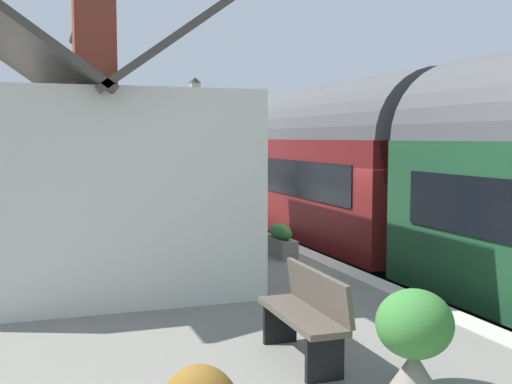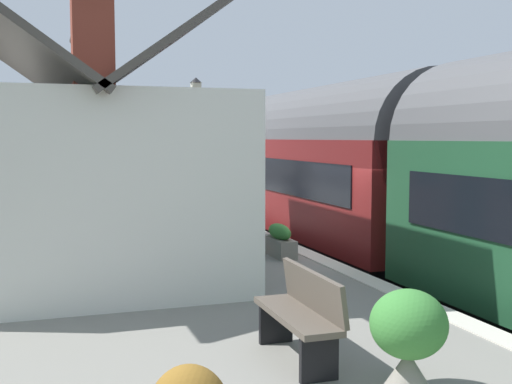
# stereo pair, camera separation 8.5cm
# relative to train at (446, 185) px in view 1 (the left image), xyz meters

# --- Properties ---
(ground_plane) EXTENTS (160.00, 160.00, 0.00)m
(ground_plane) POSITION_rel_train_xyz_m (1.44, 0.90, -2.22)
(ground_plane) COLOR #423D38
(platform) EXTENTS (32.00, 6.26, 0.88)m
(platform) POSITION_rel_train_xyz_m (1.44, 5.03, -1.78)
(platform) COLOR gray
(platform) RESTS_ON ground
(platform_edge_coping) EXTENTS (32.00, 0.36, 0.02)m
(platform_edge_coping) POSITION_rel_train_xyz_m (1.44, 2.08, -1.33)
(platform_edge_coping) COLOR beige
(platform_edge_coping) RESTS_ON platform
(rail_near) EXTENTS (52.00, 0.08, 0.14)m
(rail_near) POSITION_rel_train_xyz_m (1.44, -0.72, -2.15)
(rail_near) COLOR gray
(rail_near) RESTS_ON ground
(rail_far) EXTENTS (52.00, 0.08, 0.14)m
(rail_far) POSITION_rel_train_xyz_m (1.44, 0.72, -2.15)
(rail_far) COLOR gray
(rail_far) RESTS_ON ground
(train) EXTENTS (19.98, 2.73, 4.32)m
(train) POSITION_rel_train_xyz_m (0.00, 0.00, 0.00)
(train) COLOR black
(train) RESTS_ON ground
(station_building) EXTENTS (6.96, 4.38, 5.50)m
(station_building) POSITION_rel_train_xyz_m (1.59, 6.01, 0.19)
(station_building) COLOR white
(station_building) RESTS_ON platform
(bench_mid_platform) EXTENTS (1.41, 0.47, 0.88)m
(bench_mid_platform) POSITION_rel_train_xyz_m (10.76, 4.38, -0.86)
(bench_mid_platform) COLOR brown
(bench_mid_platform) RESTS_ON platform
(bench_by_lamp) EXTENTS (1.40, 0.45, 0.88)m
(bench_by_lamp) POSITION_rel_train_xyz_m (-3.87, 4.38, -0.86)
(bench_by_lamp) COLOR brown
(bench_by_lamp) RESTS_ON platform
(planter_edge_far) EXTENTS (0.98, 0.32, 0.59)m
(planter_edge_far) POSITION_rel_train_xyz_m (1.25, 2.65, -1.06)
(planter_edge_far) COLOR gray
(planter_edge_far) RESTS_ON platform
(planter_by_door) EXTENTS (0.80, 0.32, 0.62)m
(planter_by_door) POSITION_rel_train_xyz_m (6.89, 2.46, -1.04)
(planter_by_door) COLOR black
(planter_by_door) RESTS_ON platform
(planter_bench_left) EXTENTS (0.66, 0.66, 0.89)m
(planter_bench_left) POSITION_rel_train_xyz_m (-4.88, 3.83, -0.84)
(planter_bench_left) COLOR gray
(planter_bench_left) RESTS_ON platform
(lamp_post_platform) EXTENTS (0.32, 0.50, 3.74)m
(lamp_post_platform) POSITION_rel_train_xyz_m (6.89, 2.85, 1.27)
(lamp_post_platform) COLOR black
(lamp_post_platform) RESTS_ON platform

